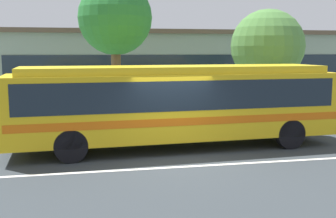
{
  "coord_description": "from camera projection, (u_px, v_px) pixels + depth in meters",
  "views": [
    {
      "loc": [
        -2.7,
        -12.09,
        3.3
      ],
      "look_at": [
        0.16,
        1.84,
        1.3
      ],
      "focal_mm": 44.9,
      "sensor_mm": 36.0,
      "label": 1
    }
  ],
  "objects": [
    {
      "name": "ground_plane",
      "position": [
        175.0,
        160.0,
        12.73
      ],
      "size": [
        120.0,
        120.0,
        0.0
      ],
      "primitive_type": "plane",
      "color": "#33393D"
    },
    {
      "name": "bus_stop_sign",
      "position": [
        279.0,
        93.0,
        16.73
      ],
      "size": [
        0.11,
        0.44,
        2.31
      ],
      "color": "gray",
      "rests_on": "sidewalk_slab"
    },
    {
      "name": "pedestrian_walking_along_curb",
      "position": [
        280.0,
        100.0,
        18.65
      ],
      "size": [
        0.42,
        0.42,
        1.69
      ],
      "color": "#2B2B30",
      "rests_on": "sidewalk_slab"
    },
    {
      "name": "station_building",
      "position": [
        171.0,
        67.0,
        26.48
      ],
      "size": [
        20.88,
        8.12,
        4.41
      ],
      "color": "gray",
      "rests_on": "ground_plane"
    },
    {
      "name": "pedestrian_waiting_near_sign",
      "position": [
        83.0,
        110.0,
        15.51
      ],
      "size": [
        0.45,
        0.45,
        1.7
      ],
      "color": "#7C5A59",
      "rests_on": "sidewalk_slab"
    },
    {
      "name": "transit_bus",
      "position": [
        176.0,
        101.0,
        14.09
      ],
      "size": [
        11.03,
        2.99,
        2.78
      ],
      "color": "gold",
      "rests_on": "ground_plane"
    },
    {
      "name": "street_tree_mid_block",
      "position": [
        267.0,
        46.0,
        18.57
      ],
      "size": [
        3.24,
        3.24,
        4.97
      ],
      "color": "brown",
      "rests_on": "sidewalk_slab"
    },
    {
      "name": "street_tree_near_stop",
      "position": [
        115.0,
        19.0,
        16.79
      ],
      "size": [
        2.96,
        2.96,
        5.94
      ],
      "color": "brown",
      "rests_on": "sidewalk_slab"
    },
    {
      "name": "sidewalk_slab",
      "position": [
        143.0,
        121.0,
        19.43
      ],
      "size": [
        60.0,
        8.0,
        0.12
      ],
      "primitive_type": "cube",
      "color": "#97A08F",
      "rests_on": "ground_plane"
    },
    {
      "name": "lane_stripe_center",
      "position": [
        181.0,
        167.0,
        11.95
      ],
      "size": [
        56.0,
        0.16,
        0.01
      ],
      "primitive_type": "cube",
      "color": "silver",
      "rests_on": "ground_plane"
    }
  ]
}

